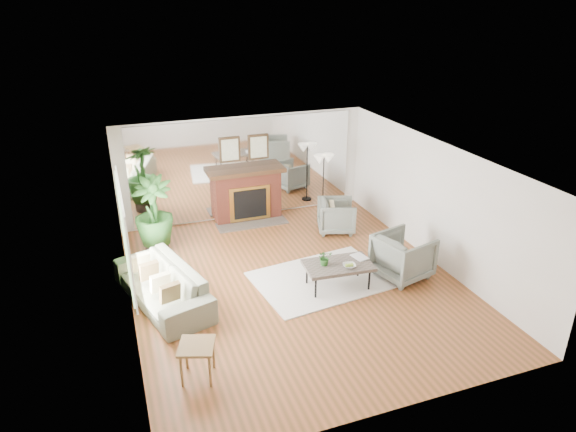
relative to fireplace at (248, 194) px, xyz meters
name	(u,v)px	position (x,y,z in m)	size (l,w,h in m)	color
ground	(295,283)	(0.00, -3.26, -0.66)	(7.00, 7.00, 0.00)	brown
wall_left	(125,249)	(-2.99, -3.26, 0.59)	(0.02, 7.00, 2.50)	white
wall_right	(435,203)	(2.99, -3.26, 0.59)	(0.02, 7.00, 2.50)	white
wall_back	(244,168)	(0.00, 0.23, 0.59)	(6.00, 0.02, 2.50)	white
mirror_panel	(244,168)	(0.00, 0.21, 0.59)	(5.40, 0.04, 2.40)	silver
window_panel	(124,234)	(-2.96, -2.86, 0.69)	(0.04, 2.40, 1.50)	#B2E09E
fireplace	(248,194)	(0.00, 0.00, 0.00)	(1.85, 0.83, 2.05)	brown
area_rug	(322,279)	(0.54, -3.31, -0.65)	(2.53, 1.81, 0.03)	silver
coffee_table	(338,266)	(0.70, -3.67, -0.20)	(1.30, 0.82, 0.50)	brown
sofa	(162,285)	(-2.45, -3.05, -0.31)	(2.40, 0.94, 0.70)	slate
armchair_back	(337,216)	(1.74, -1.36, -0.28)	(0.81, 0.83, 0.76)	slate
armchair_front	(403,256)	(2.05, -3.71, -0.22)	(0.94, 0.97, 0.88)	slate
side_table	(197,350)	(-2.23, -5.23, -0.19)	(0.63, 0.63, 0.56)	olive
potted_ficus	(154,214)	(-2.32, -1.09, 0.25)	(1.04, 1.04, 1.70)	#2A221F
floor_lamp	(324,164)	(1.83, -0.34, 0.66)	(0.50, 0.28, 1.55)	black
tabletop_plant	(325,258)	(0.44, -3.61, -0.01)	(0.26, 0.23, 0.29)	#2F5820
fruit_bowl	(349,266)	(0.83, -3.85, -0.13)	(0.23, 0.23, 0.06)	olive
book	(355,259)	(1.07, -3.60, -0.15)	(0.23, 0.32, 0.02)	olive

